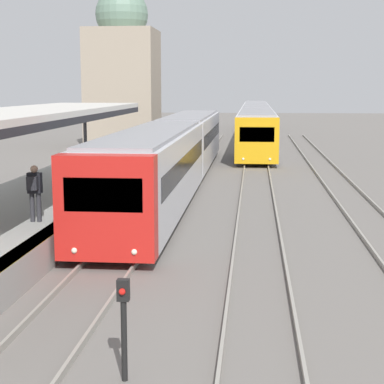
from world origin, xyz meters
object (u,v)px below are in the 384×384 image
person_on_platform (34,189)px  signal_post_near (124,318)px  train_near (176,150)px  train_far (256,120)px

person_on_platform → signal_post_near: bearing=-62.1°
person_on_platform → train_near: bearing=79.7°
train_near → signal_post_near: bearing=-85.3°
train_far → signal_post_near: 51.65m
train_far → train_near: bearing=-97.7°
train_near → train_far: train_near is taller
train_near → signal_post_near: size_ratio=17.82×
train_near → train_far: size_ratio=0.67×
train_near → train_far: bearing=82.3°
train_near → signal_post_near: 21.75m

